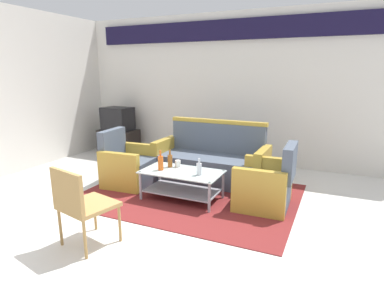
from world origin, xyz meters
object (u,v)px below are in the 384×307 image
bottle_orange (161,163)px  cup (178,164)px  bottle_clear (199,169)px  armchair_right (266,186)px  television (118,119)px  couch (211,162)px  armchair_left (128,167)px  wicker_chair (80,201)px  coffee_table (182,181)px  tv_stand (119,142)px  bottle_brown (170,161)px

bottle_orange → cup: size_ratio=2.79×
bottle_clear → armchair_right: bearing=19.6°
bottle_orange → bottle_clear: bottle_orange is taller
bottle_clear → television: (-2.67, 1.81, 0.26)m
couch → bottle_orange: bearing=69.6°
armchair_left → wicker_chair: bearing=17.4°
couch → bottle_orange: 1.06m
armchair_left → bottle_clear: bearing=74.4°
bottle_orange → cup: 0.28m
wicker_chair → couch: bearing=92.8°
coffee_table → bottle_orange: size_ratio=3.94×
coffee_table → armchair_left: bearing=168.3°
bottle_clear → bottle_orange: bearing=-178.5°
bottle_orange → wicker_chair: wicker_chair is taller
armchair_right → tv_stand: size_ratio=1.06×
armchair_right → television: 3.84m
bottle_clear → wicker_chair: bearing=-113.0°
bottle_clear → tv_stand: size_ratio=0.28×
television → bottle_orange: bearing=142.6°
coffee_table → bottle_brown: bearing=155.5°
coffee_table → wicker_chair: 1.60m
wicker_chair → armchair_left: bearing=124.3°
couch → cup: (-0.22, -0.75, 0.14)m
tv_stand → television: television is taller
couch → cup: size_ratio=18.07×
armchair_left → coffee_table: armchair_left is taller
armchair_right → cup: size_ratio=8.50×
bottle_orange → armchair_right: bearing=12.5°
bottle_orange → couch: bearing=69.0°
tv_stand → armchair_right: bearing=-23.4°
armchair_right → television: bearing=64.7°
armchair_left → tv_stand: 2.04m
bottle_orange → television: size_ratio=0.45×
armchair_left → wicker_chair: size_ratio=1.01×
bottle_orange → wicker_chair: 1.48m
bottle_clear → tv_stand: 3.23m
armchair_left → bottle_clear: 1.37m
television → bottle_brown: bearing=146.1°
armchair_right → coffee_table: 1.14m
armchair_left → coffee_table: (1.04, -0.22, -0.02)m
armchair_left → coffee_table: bearing=74.2°
cup → wicker_chair: 1.72m
coffee_table → bottle_brown: bottle_brown is taller
wicker_chair → bottle_orange: bearing=100.6°
television → wicker_chair: television is taller
bottle_brown → television: 2.72m
armchair_right → bottle_orange: bearing=100.7°
couch → armchair_left: couch is taller
couch → armchair_left: (-1.13, -0.69, -0.03)m
cup → tv_stand: bearing=144.5°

